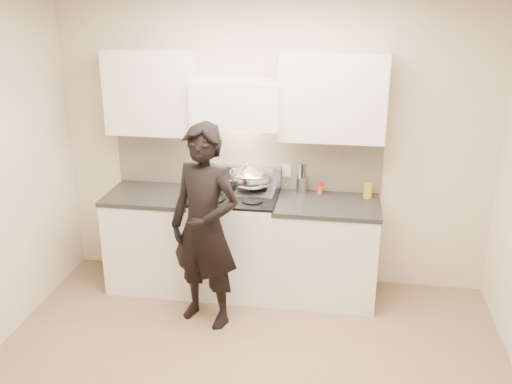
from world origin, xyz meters
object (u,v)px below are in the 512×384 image
at_px(counter_right, 326,250).
at_px(utensil_crock, 302,183).
at_px(person, 205,227).
at_px(stove, 236,242).
at_px(wok, 252,177).

distance_m(counter_right, utensil_crock, 0.64).
bearing_deg(person, stove, 95.70).
bearing_deg(person, wok, 89.17).
xyz_separation_m(stove, utensil_crock, (0.58, 0.23, 0.53)).
bearing_deg(utensil_crock, counter_right, -43.05).
bearing_deg(utensil_crock, stove, -158.00).
bearing_deg(counter_right, wok, 168.41).
xyz_separation_m(stove, wok, (0.13, 0.14, 0.59)).
height_order(counter_right, utensil_crock, utensil_crock).
height_order(stove, wok, wok).
bearing_deg(person, utensil_crock, 67.87).
distance_m(stove, person, 0.71).
bearing_deg(counter_right, stove, -180.00).
xyz_separation_m(wok, utensil_crock, (0.45, 0.09, -0.07)).
bearing_deg(wok, stove, -131.05).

